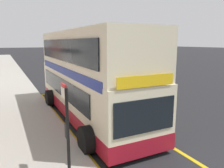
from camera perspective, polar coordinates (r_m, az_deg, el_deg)
ground_plane at (r=35.43m, az=-16.15°, el=4.12°), size 260.00×260.00×0.00m
double_decker_bus at (r=11.38m, az=-6.34°, el=1.58°), size 3.29×10.30×4.40m
bus_bay_markings at (r=11.68m, az=-5.48°, el=-8.59°), size 3.19×12.92×0.01m
bus_stop_sign at (r=6.25m, az=-11.62°, el=-9.91°), size 0.09×0.51×2.62m
parked_car_navy_far at (r=27.72m, az=-2.47°, el=4.45°), size 2.09×4.20×1.62m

